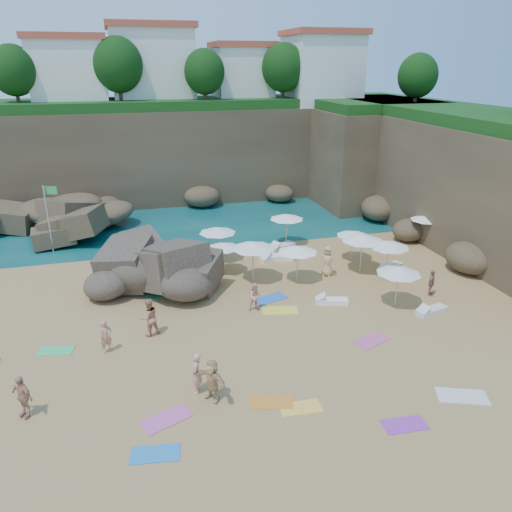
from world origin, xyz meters
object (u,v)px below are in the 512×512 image
object	(u,v)px
person_stand_6	(196,373)
person_stand_3	(431,283)
person_stand_1	(149,317)
person_stand_5	(117,262)
lounger_0	(282,247)
person_stand_4	(327,261)
flag_pole	(49,210)
parasol_0	(218,230)
parasol_1	(287,217)
person_stand_2	(210,258)
parasol_2	(353,233)
rock_outcrop	(151,291)

from	to	relation	value
person_stand_6	person_stand_3	bearing A→B (deg)	125.55
person_stand_1	person_stand_5	world-z (taller)	person_stand_1
person_stand_3	lounger_0	bearing A→B (deg)	76.90
person_stand_1	person_stand_3	size ratio (longest dim) A/B	1.26
person_stand_4	person_stand_5	bearing A→B (deg)	-159.45
person_stand_3	person_stand_6	world-z (taller)	person_stand_6
person_stand_1	person_stand_3	xyz separation A→B (m)	(15.00, 0.25, -0.19)
flag_pole	person_stand_5	size ratio (longest dim) A/B	2.88
parasol_0	person_stand_5	xyz separation A→B (m)	(-6.25, -0.68, -1.25)
person_stand_6	parasol_1	bearing A→B (deg)	164.85
parasol_0	person_stand_4	world-z (taller)	parasol_0
flag_pole	person_stand_2	world-z (taller)	flag_pole
parasol_1	person_stand_2	bearing A→B (deg)	-151.39
parasol_0	parasol_2	bearing A→B (deg)	-15.05
flag_pole	person_stand_3	world-z (taller)	flag_pole
rock_outcrop	person_stand_5	size ratio (longest dim) A/B	4.60
lounger_0	person_stand_1	xyz separation A→B (m)	(-9.44, -9.14, 0.76)
person_stand_1	person_stand_4	world-z (taller)	person_stand_1
person_stand_6	person_stand_2	bearing A→B (deg)	-177.93
parasol_0	person_stand_2	world-z (taller)	parasol_0
person_stand_1	person_stand_3	bearing A→B (deg)	159.40
parasol_1	parasol_2	bearing A→B (deg)	-51.45
parasol_1	parasol_2	distance (m)	4.95
person_stand_4	person_stand_3	bearing A→B (deg)	-5.73
flag_pole	person_stand_5	distance (m)	6.83
flag_pole	person_stand_6	size ratio (longest dim) A/B	2.68
lounger_0	person_stand_5	world-z (taller)	person_stand_5
flag_pole	parasol_2	world-z (taller)	flag_pole
parasol_2	person_stand_1	distance (m)	14.50
person_stand_3	person_stand_4	xyz separation A→B (m)	(-4.38, 3.98, 0.18)
parasol_1	person_stand_5	bearing A→B (deg)	-168.40
rock_outcrop	person_stand_3	size ratio (longest dim) A/B	4.95
rock_outcrop	person_stand_2	world-z (taller)	person_stand_2
parasol_0	lounger_0	world-z (taller)	parasol_0
person_stand_2	person_stand_6	world-z (taller)	person_stand_6
lounger_0	person_stand_4	bearing A→B (deg)	-104.66
parasol_0	person_stand_3	size ratio (longest dim) A/B	1.61
rock_outcrop	person_stand_5	bearing A→B (deg)	121.79
rock_outcrop	person_stand_4	bearing A→B (deg)	-3.34
parasol_1	parasol_2	world-z (taller)	parasol_1
parasol_2	person_stand_6	xyz separation A→B (m)	(-11.70, -10.97, -0.95)
rock_outcrop	lounger_0	bearing A→B (deg)	25.54
person_stand_2	parasol_1	bearing A→B (deg)	-117.44
person_stand_3	person_stand_5	world-z (taller)	person_stand_5
lounger_0	person_stand_6	xyz separation A→B (m)	(-8.03, -13.99, 0.69)
person_stand_2	person_stand_3	bearing A→B (deg)	-176.76
parasol_2	lounger_0	size ratio (longest dim) A/B	1.02
parasol_2	person_stand_6	distance (m)	16.07
person_stand_1	person_stand_4	bearing A→B (deg)	-179.85
rock_outcrop	parasol_2	xyz separation A→B (m)	(12.71, 1.30, 1.80)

